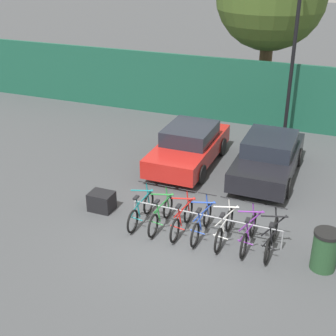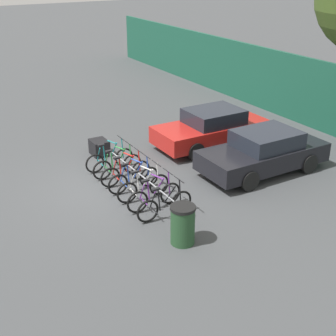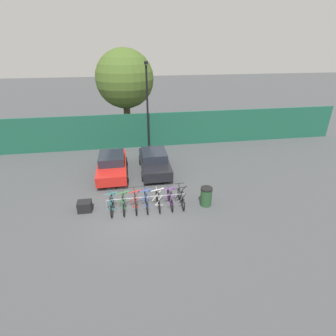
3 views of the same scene
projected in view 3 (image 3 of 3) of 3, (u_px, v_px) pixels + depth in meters
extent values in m
plane|color=#424447|center=(135.00, 214.00, 13.25)|extent=(120.00, 120.00, 0.00)
cube|color=#19513D|center=(129.00, 131.00, 21.09)|extent=(36.00, 0.16, 2.78)
cylinder|color=gray|center=(147.00, 197.00, 13.70)|extent=(4.14, 0.04, 0.04)
cylinder|color=gray|center=(107.00, 205.00, 13.52)|extent=(0.04, 0.04, 0.55)
cylinder|color=gray|center=(185.00, 198.00, 14.12)|extent=(0.04, 0.04, 0.55)
torus|color=black|center=(111.00, 211.00, 12.94)|extent=(0.06, 0.66, 0.66)
torus|color=black|center=(112.00, 200.00, 13.87)|extent=(0.06, 0.66, 0.66)
cylinder|color=#197A7F|center=(111.00, 198.00, 13.40)|extent=(0.60, 0.04, 0.76)
cylinder|color=#197A7F|center=(110.00, 194.00, 13.22)|extent=(0.68, 0.04, 0.16)
cylinder|color=#197A7F|center=(111.00, 203.00, 13.13)|extent=(0.14, 0.04, 0.63)
cylinder|color=#197A7F|center=(111.00, 205.00, 12.94)|extent=(0.32, 0.03, 0.58)
cylinder|color=#197A7F|center=(111.00, 209.00, 13.12)|extent=(0.40, 0.03, 0.08)
cylinder|color=#197A7F|center=(111.00, 195.00, 13.68)|extent=(0.12, 0.04, 0.69)
cylinder|color=black|center=(111.00, 189.00, 13.49)|extent=(0.52, 0.03, 0.03)
cube|color=black|center=(110.00, 198.00, 12.90)|extent=(0.10, 0.22, 0.05)
torus|color=black|center=(124.00, 210.00, 13.02)|extent=(0.06, 0.66, 0.66)
torus|color=black|center=(123.00, 199.00, 13.96)|extent=(0.06, 0.66, 0.66)
cylinder|color=#288438|center=(123.00, 197.00, 13.49)|extent=(0.60, 0.04, 0.76)
cylinder|color=#288438|center=(123.00, 193.00, 13.31)|extent=(0.68, 0.04, 0.16)
cylinder|color=#288438|center=(123.00, 202.00, 13.22)|extent=(0.14, 0.04, 0.63)
cylinder|color=#288438|center=(123.00, 204.00, 13.03)|extent=(0.32, 0.03, 0.58)
cylinder|color=#288438|center=(124.00, 208.00, 13.21)|extent=(0.40, 0.03, 0.08)
cylinder|color=#288438|center=(123.00, 194.00, 13.77)|extent=(0.12, 0.04, 0.69)
cylinder|color=black|center=(122.00, 188.00, 13.57)|extent=(0.52, 0.03, 0.03)
cube|color=black|center=(123.00, 197.00, 12.99)|extent=(0.10, 0.22, 0.05)
torus|color=black|center=(136.00, 209.00, 13.11)|extent=(0.06, 0.66, 0.66)
torus|color=black|center=(135.00, 198.00, 14.05)|extent=(0.06, 0.66, 0.66)
cylinder|color=red|center=(135.00, 196.00, 13.58)|extent=(0.60, 0.04, 0.76)
cylinder|color=red|center=(135.00, 192.00, 13.40)|extent=(0.68, 0.04, 0.16)
cylinder|color=red|center=(135.00, 201.00, 13.31)|extent=(0.14, 0.04, 0.63)
cylinder|color=red|center=(136.00, 202.00, 13.12)|extent=(0.32, 0.03, 0.58)
cylinder|color=red|center=(136.00, 207.00, 13.30)|extent=(0.40, 0.03, 0.08)
cylinder|color=red|center=(135.00, 193.00, 13.86)|extent=(0.12, 0.04, 0.69)
cylinder|color=black|center=(134.00, 187.00, 13.66)|extent=(0.52, 0.03, 0.03)
cube|color=black|center=(135.00, 196.00, 13.08)|extent=(0.10, 0.22, 0.05)
torus|color=black|center=(147.00, 208.00, 13.19)|extent=(0.06, 0.66, 0.66)
torus|color=black|center=(145.00, 197.00, 14.13)|extent=(0.06, 0.66, 0.66)
cylinder|color=#284CB7|center=(146.00, 195.00, 13.66)|extent=(0.60, 0.04, 0.76)
cylinder|color=#284CB7|center=(146.00, 191.00, 13.48)|extent=(0.68, 0.04, 0.16)
cylinder|color=#284CB7|center=(146.00, 200.00, 13.39)|extent=(0.14, 0.04, 0.63)
cylinder|color=#284CB7|center=(147.00, 201.00, 13.20)|extent=(0.32, 0.03, 0.58)
cylinder|color=#284CB7|center=(147.00, 206.00, 13.38)|extent=(0.40, 0.03, 0.08)
cylinder|color=#284CB7|center=(145.00, 192.00, 13.94)|extent=(0.12, 0.04, 0.69)
cylinder|color=black|center=(145.00, 186.00, 13.74)|extent=(0.52, 0.03, 0.03)
cube|color=black|center=(146.00, 195.00, 13.16)|extent=(0.10, 0.22, 0.05)
torus|color=black|center=(159.00, 207.00, 13.28)|extent=(0.06, 0.66, 0.66)
torus|color=black|center=(157.00, 196.00, 14.22)|extent=(0.06, 0.66, 0.66)
cylinder|color=silver|center=(158.00, 194.00, 13.75)|extent=(0.60, 0.04, 0.76)
cylinder|color=silver|center=(158.00, 190.00, 13.57)|extent=(0.68, 0.04, 0.16)
cylinder|color=silver|center=(158.00, 199.00, 13.48)|extent=(0.14, 0.04, 0.63)
cylinder|color=silver|center=(159.00, 200.00, 13.29)|extent=(0.32, 0.03, 0.58)
cylinder|color=silver|center=(159.00, 205.00, 13.47)|extent=(0.40, 0.03, 0.08)
cylinder|color=silver|center=(157.00, 191.00, 14.03)|extent=(0.12, 0.04, 0.69)
cylinder|color=black|center=(157.00, 185.00, 13.83)|extent=(0.52, 0.03, 0.03)
cube|color=black|center=(158.00, 194.00, 13.25)|extent=(0.10, 0.22, 0.05)
torus|color=black|center=(172.00, 206.00, 13.38)|extent=(0.06, 0.66, 0.66)
torus|color=black|center=(169.00, 195.00, 14.31)|extent=(0.06, 0.66, 0.66)
cylinder|color=#752D99|center=(170.00, 193.00, 13.85)|extent=(0.60, 0.04, 0.76)
cylinder|color=#752D99|center=(170.00, 189.00, 13.66)|extent=(0.68, 0.04, 0.16)
cylinder|color=#752D99|center=(171.00, 198.00, 13.57)|extent=(0.14, 0.04, 0.63)
cylinder|color=#752D99|center=(171.00, 199.00, 13.38)|extent=(0.32, 0.03, 0.58)
cylinder|color=#752D99|center=(171.00, 204.00, 13.57)|extent=(0.40, 0.03, 0.08)
cylinder|color=#752D99|center=(169.00, 190.00, 14.12)|extent=(0.12, 0.04, 0.69)
cylinder|color=black|center=(169.00, 184.00, 13.93)|extent=(0.52, 0.03, 0.03)
cube|color=black|center=(171.00, 193.00, 13.34)|extent=(0.10, 0.22, 0.05)
torus|color=black|center=(183.00, 204.00, 13.46)|extent=(0.06, 0.66, 0.66)
torus|color=black|center=(179.00, 194.00, 14.40)|extent=(0.06, 0.66, 0.66)
cylinder|color=black|center=(181.00, 192.00, 13.93)|extent=(0.60, 0.04, 0.76)
cylinder|color=black|center=(181.00, 188.00, 13.75)|extent=(0.68, 0.04, 0.16)
cylinder|color=black|center=(182.00, 197.00, 13.66)|extent=(0.14, 0.04, 0.63)
cylinder|color=black|center=(183.00, 198.00, 13.47)|extent=(0.32, 0.03, 0.58)
cylinder|color=black|center=(182.00, 203.00, 13.65)|extent=(0.40, 0.03, 0.08)
cylinder|color=black|center=(179.00, 189.00, 14.21)|extent=(0.12, 0.04, 0.69)
cylinder|color=black|center=(180.00, 183.00, 14.01)|extent=(0.52, 0.03, 0.03)
cube|color=black|center=(182.00, 192.00, 13.43)|extent=(0.10, 0.22, 0.05)
cube|color=red|center=(112.00, 167.00, 16.98)|extent=(1.80, 4.28, 0.62)
cube|color=#1E232D|center=(111.00, 158.00, 16.82)|extent=(1.58, 1.97, 0.52)
cylinder|color=black|center=(101.00, 163.00, 18.06)|extent=(0.20, 0.64, 0.64)
cylinder|color=black|center=(126.00, 162.00, 18.31)|extent=(0.20, 0.64, 0.64)
cylinder|color=black|center=(98.00, 180.00, 15.85)|extent=(0.20, 0.64, 0.64)
cylinder|color=black|center=(126.00, 178.00, 16.10)|extent=(0.20, 0.64, 0.64)
cube|color=black|center=(154.00, 163.00, 17.47)|extent=(1.80, 4.30, 0.62)
cube|color=#1E232D|center=(154.00, 155.00, 17.32)|extent=(1.58, 1.98, 0.52)
cylinder|color=black|center=(141.00, 160.00, 18.57)|extent=(0.20, 0.64, 0.64)
cylinder|color=black|center=(164.00, 158.00, 18.81)|extent=(0.20, 0.64, 0.64)
cylinder|color=black|center=(143.00, 176.00, 16.35)|extent=(0.20, 0.64, 0.64)
cylinder|color=black|center=(170.00, 174.00, 16.60)|extent=(0.20, 0.64, 0.64)
cylinder|color=black|center=(148.00, 111.00, 19.63)|extent=(0.14, 0.14, 6.42)
cube|color=black|center=(146.00, 63.00, 18.17)|extent=(0.24, 0.44, 0.20)
cylinder|color=#234728|center=(206.00, 197.00, 13.84)|extent=(0.60, 0.60, 0.95)
cylinder|color=black|center=(207.00, 189.00, 13.61)|extent=(0.63, 0.63, 0.08)
cube|color=black|center=(85.00, 206.00, 13.41)|extent=(0.70, 0.56, 0.55)
cylinder|color=brown|center=(128.00, 121.00, 22.54)|extent=(0.56, 0.56, 3.45)
sphere|color=#425B23|center=(125.00, 79.00, 21.03)|extent=(4.67, 4.67, 4.67)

